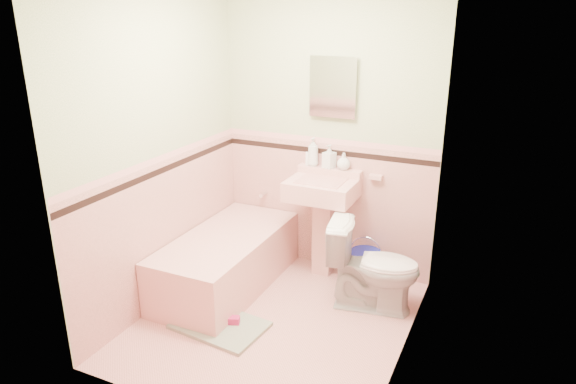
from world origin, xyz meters
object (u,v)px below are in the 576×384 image
at_px(bathtub, 227,262).
at_px(soap_bottle_right, 344,161).
at_px(soap_bottle_left, 313,152).
at_px(shoe, 231,320).
at_px(medicine_cabinet, 333,87).
at_px(soap_bottle_mid, 329,156).
at_px(toilet, 374,266).
at_px(sink, 321,229).
at_px(bucket, 365,266).

distance_m(bathtub, soap_bottle_right, 1.36).
height_order(bathtub, soap_bottle_left, soap_bottle_left).
distance_m(soap_bottle_left, soap_bottle_right, 0.30).
distance_m(soap_bottle_right, shoe, 1.67).
bearing_deg(bathtub, medicine_cabinet, 47.42).
bearing_deg(soap_bottle_mid, toilet, -41.01).
relative_size(sink, soap_bottle_left, 3.57).
relative_size(bucket, shoe, 2.05).
bearing_deg(soap_bottle_right, shoe, -109.92).
distance_m(bathtub, medicine_cabinet, 1.78).
relative_size(sink, soap_bottle_right, 6.11).
relative_size(sink, bucket, 3.29).
relative_size(medicine_cabinet, toilet, 0.65).
height_order(soap_bottle_left, shoe, soap_bottle_left).
xyz_separation_m(soap_bottle_right, bucket, (0.27, -0.10, -0.92)).
bearing_deg(soap_bottle_right, soap_bottle_left, 180.00).
bearing_deg(medicine_cabinet, shoe, -104.25).
xyz_separation_m(medicine_cabinet, toilet, (0.59, -0.55, -1.33)).
height_order(soap_bottle_mid, shoe, soap_bottle_mid).
height_order(sink, shoe, sink).
bearing_deg(sink, soap_bottle_right, 54.59).
xyz_separation_m(sink, medicine_cabinet, (0.00, 0.21, 1.24)).
bearing_deg(shoe, medicine_cabinet, 54.08).
bearing_deg(toilet, soap_bottle_left, 46.25).
bearing_deg(toilet, bathtub, 89.50).
relative_size(sink, medicine_cabinet, 1.92).
relative_size(bathtub, medicine_cabinet, 3.12).
relative_size(soap_bottle_mid, soap_bottle_right, 1.38).
bearing_deg(bucket, soap_bottle_mid, 166.18).
height_order(sink, soap_bottle_right, soap_bottle_right).
height_order(bathtub, soap_bottle_right, soap_bottle_right).
bearing_deg(medicine_cabinet, soap_bottle_mid, -106.07).
xyz_separation_m(medicine_cabinet, shoe, (-0.33, -1.28, -1.65)).
bearing_deg(medicine_cabinet, toilet, -43.03).
xyz_separation_m(medicine_cabinet, soap_bottle_mid, (-0.01, -0.03, -0.61)).
bearing_deg(bathtub, shoe, -56.81).
relative_size(soap_bottle_left, soap_bottle_right, 1.71).
bearing_deg(shoe, bucket, 36.12).
bearing_deg(soap_bottle_right, medicine_cabinet, 166.81).
height_order(soap_bottle_mid, soap_bottle_right, soap_bottle_mid).
bearing_deg(toilet, shoe, 119.72).
bearing_deg(bucket, shoe, -122.22).
height_order(bathtub, bucket, bathtub).
distance_m(medicine_cabinet, soap_bottle_left, 0.61).
relative_size(medicine_cabinet, shoe, 3.51).
xyz_separation_m(medicine_cabinet, bucket, (0.40, -0.13, -1.56)).
relative_size(toilet, shoe, 5.42).
distance_m(toilet, shoe, 1.21).
bearing_deg(toilet, soap_bottle_right, 32.33).
bearing_deg(soap_bottle_right, soap_bottle_mid, 180.00).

